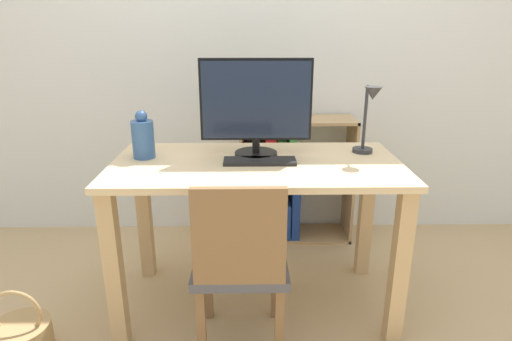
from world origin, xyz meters
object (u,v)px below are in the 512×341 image
at_px(keyboard, 260,161).
at_px(vase, 143,137).
at_px(desk_lamp, 369,114).
at_px(monitor, 255,104).
at_px(basket, 21,339).
at_px(bookshelf, 279,186).
at_px(chair, 240,261).

relative_size(keyboard, vase, 1.46).
bearing_deg(desk_lamp, monitor, 178.29).
relative_size(monitor, basket, 1.57).
relative_size(vase, bookshelf, 0.28).
bearing_deg(basket, desk_lamp, 16.96).
relative_size(vase, chair, 0.28).
bearing_deg(desk_lamp, basket, -163.04).
bearing_deg(keyboard, vase, 170.59).
distance_m(keyboard, vase, 0.57).
height_order(chair, bookshelf, chair).
height_order(desk_lamp, bookshelf, desk_lamp).
xyz_separation_m(vase, desk_lamp, (1.08, 0.02, 0.11)).
xyz_separation_m(monitor, chair, (-0.07, -0.45, -0.58)).
xyz_separation_m(monitor, keyboard, (0.02, -0.13, -0.24)).
bearing_deg(desk_lamp, keyboard, -167.98).
bearing_deg(keyboard, basket, -160.65).
relative_size(chair, bookshelf, 1.00).
relative_size(bookshelf, basket, 2.42).
bearing_deg(basket, keyboard, 19.35).
height_order(monitor, desk_lamp, monitor).
xyz_separation_m(monitor, vase, (-0.53, -0.04, -0.15)).
xyz_separation_m(vase, basket, (-0.48, -0.46, -0.78)).
xyz_separation_m(chair, basket, (-0.95, -0.04, -0.35)).
xyz_separation_m(keyboard, bookshelf, (0.15, 0.77, -0.42)).
height_order(bookshelf, basket, bookshelf).
bearing_deg(bookshelf, monitor, -104.72).
relative_size(vase, desk_lamp, 0.68).
bearing_deg(chair, basket, -168.76).
height_order(keyboard, chair, chair).
distance_m(keyboard, bookshelf, 0.89).
distance_m(desk_lamp, basket, 1.86).
height_order(monitor, keyboard, monitor).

